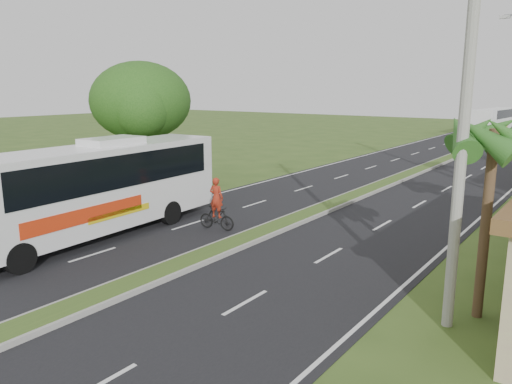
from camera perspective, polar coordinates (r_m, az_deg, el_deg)
The scene contains 11 objects.
ground at distance 16.68m, azimuth -10.96°, elevation -9.42°, with size 180.00×180.00×0.00m, color #36501D.
road_asphalt at distance 33.12m, azimuth 15.15°, elevation 1.06°, with size 14.00×160.00×0.02m, color black.
median_strip at distance 33.11m, azimuth 15.16°, elevation 1.22°, with size 1.20×160.00×0.18m.
lane_edge_left at distance 36.01m, azimuth 5.17°, elevation 2.25°, with size 0.12×160.00×0.01m, color silver.
lane_edge_right at distance 31.43m, azimuth 26.59°, elevation -0.39°, with size 0.12×160.00×0.01m, color silver.
palm_verge_a at distance 13.77m, azimuth 25.56°, elevation 5.48°, with size 2.40×2.40×5.45m.
shade_tree at distance 31.29m, azimuth -13.15°, elevation 9.81°, with size 6.30×6.00×7.54m.
utility_pole_a at distance 12.84m, azimuth 22.86°, elevation 9.51°, with size 1.60×0.28×11.00m.
coach_bus_main at distance 20.83m, azimuth -18.29°, elevation 0.75°, with size 3.25×12.45×3.99m.
coach_bus_far at distance 71.79m, azimuth 25.58°, elevation 7.45°, with size 3.21×11.48×3.30m.
motorcyclist at distance 21.33m, azimuth -4.53°, elevation -2.17°, with size 1.74×0.72×2.28m.
Camera 1 is at (11.51, -10.48, 6.00)m, focal length 35.00 mm.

